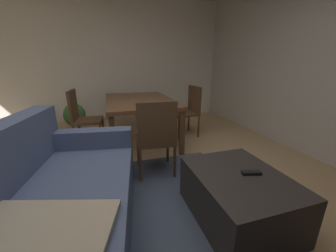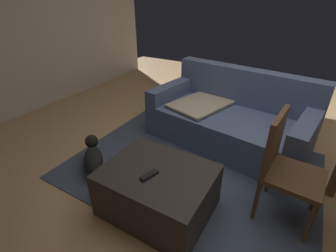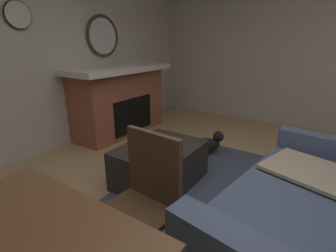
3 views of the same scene
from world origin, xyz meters
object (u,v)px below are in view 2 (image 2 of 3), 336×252
(dining_chair_west, at_px, (284,163))
(small_dog, at_px, (93,157))
(tv_remote, at_px, (149,175))
(couch, at_px, (230,119))
(ottoman_coffee_table, at_px, (158,190))

(dining_chair_west, xyz_separation_m, small_dog, (-1.80, -0.39, -0.36))
(tv_remote, relative_size, small_dog, 0.34)
(couch, bearing_deg, dining_chair_west, -52.89)
(couch, distance_m, tv_remote, 1.58)
(couch, bearing_deg, ottoman_coffee_table, -96.16)
(couch, distance_m, dining_chair_west, 1.23)
(tv_remote, height_order, small_dog, tv_remote)
(ottoman_coffee_table, relative_size, small_dog, 1.90)
(dining_chair_west, bearing_deg, ottoman_coffee_table, -150.67)
(ottoman_coffee_table, relative_size, tv_remote, 5.65)
(couch, xyz_separation_m, small_dog, (-1.06, -1.35, -0.14))
(couch, xyz_separation_m, ottoman_coffee_table, (-0.16, -1.47, -0.09))
(dining_chair_west, bearing_deg, small_dog, -167.86)
(ottoman_coffee_table, bearing_deg, tv_remote, -101.51)
(ottoman_coffee_table, distance_m, tv_remote, 0.25)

